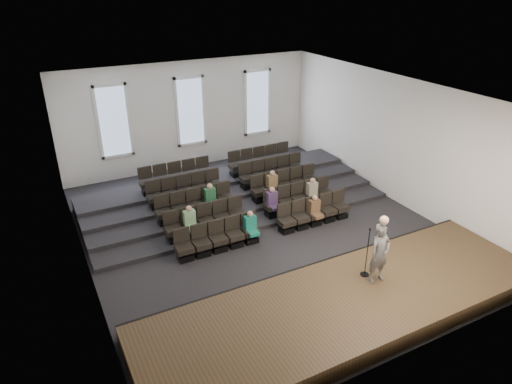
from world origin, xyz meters
TOP-DOWN VIEW (x-y plane):
  - ground at (0.00, 0.00)m, footprint 14.00×14.00m
  - ceiling at (0.00, 0.00)m, footprint 12.00×14.00m
  - wall_back at (0.00, 7.02)m, footprint 12.00×0.04m
  - wall_front at (0.00, -7.02)m, footprint 12.00×0.04m
  - wall_left at (-6.02, 0.00)m, footprint 0.04×14.00m
  - wall_right at (6.02, 0.00)m, footprint 0.04×14.00m
  - stage at (0.00, -5.10)m, footprint 11.80×3.60m
  - stage_lip at (0.00, -3.33)m, footprint 11.80×0.06m
  - risers at (0.00, 3.17)m, footprint 11.80×4.80m
  - seating_rows at (-0.00, 1.54)m, footprint 6.80×4.70m
  - windows at (0.00, 6.95)m, footprint 8.44×0.10m
  - audience at (0.28, 0.45)m, footprint 5.45×2.64m
  - speaker at (1.17, -4.83)m, footprint 0.66×0.44m
  - mic_stand at (1.04, -4.49)m, footprint 0.26×0.26m

SIDE VIEW (x-z plane):
  - ground at x=0.00m, z-range 0.00..0.00m
  - risers at x=0.00m, z-range -0.10..0.50m
  - stage at x=0.00m, z-range 0.00..0.50m
  - stage_lip at x=0.00m, z-range -0.01..0.51m
  - seating_rows at x=0.00m, z-range -0.15..1.52m
  - audience at x=0.28m, z-range 0.28..1.38m
  - mic_stand at x=1.04m, z-range 0.18..1.75m
  - speaker at x=1.17m, z-range 0.50..2.29m
  - wall_back at x=0.00m, z-range 0.00..5.00m
  - wall_front at x=0.00m, z-range 0.00..5.00m
  - wall_left at x=-6.02m, z-range 0.00..5.00m
  - wall_right at x=6.02m, z-range 0.00..5.00m
  - windows at x=0.00m, z-range 1.08..4.32m
  - ceiling at x=0.00m, z-range 5.00..5.02m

